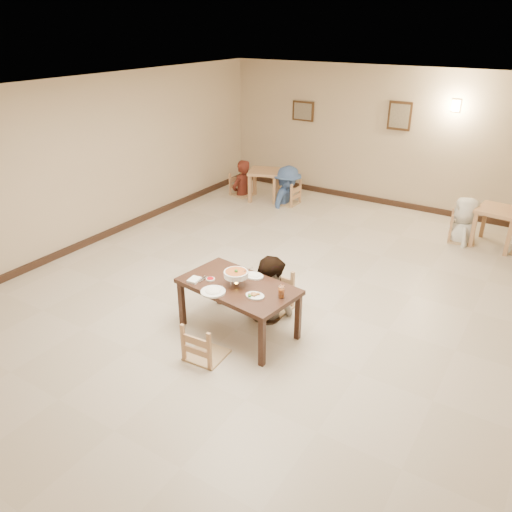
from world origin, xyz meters
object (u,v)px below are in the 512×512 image
Objects in this scene: drink_glass at (281,292)px; bg_chair_rl at (466,215)px; chair_far at (271,276)px; bg_diner_a at (242,160)px; chair_near at (205,323)px; bg_table_left at (265,176)px; main_diner at (270,257)px; bg_chair_ll at (242,175)px; bg_table_right at (499,216)px; curry_warmer at (236,274)px; bg_chair_lr at (288,182)px; bg_diner_c at (469,198)px; bg_diner_b at (288,166)px; main_table at (238,290)px.

bg_chair_rl reaches higher than drink_glass.
bg_diner_a reaches higher than chair_far.
chair_near is 6.15m from bg_table_left.
main_diner is 5.08m from bg_table_left.
bg_table_left is 0.91× the size of bg_chair_ll.
bg_chair_ll reaches higher than bg_table_right.
curry_warmer is 0.21× the size of bg_diner_a.
bg_chair_lr reaches higher than bg_table_right.
curry_warmer reaches higher than bg_chair_ll.
bg_diner_c is at bearing 68.82° from curry_warmer.
bg_chair_lr is at bearing 20.79° from bg_diner_b.
chair_far is 1.21× the size of bg_table_left.
bg_diner_a is 1.22m from bg_diner_b.
bg_chair_ll is (-3.21, 4.88, -0.14)m from main_table.
bg_table_left is 0.69m from bg_diner_b.
bg_chair_ll is (-3.28, 4.16, -0.05)m from chair_far.
bg_diner_a is 0.98× the size of bg_diner_b.
main_table is 1.67× the size of chair_near.
bg_diner_c is (3.87, -0.08, -0.01)m from bg_diner_b.
bg_chair_rl is (1.25, 4.83, -0.28)m from drink_glass.
drink_glass is (0.53, -0.61, -0.11)m from main_diner.
drink_glass is 0.09× the size of bg_diner_a.
chair_far is 1.33× the size of bg_table_right.
bg_table_right is (5.03, -0.01, 0.03)m from bg_table_left.
bg_diner_b is at bearing 111.79° from curry_warmer.
bg_diner_a reaches higher than bg_table_right.
bg_chair_rl is at bearing -79.66° from bg_chair_ll.
bg_table_right is (2.36, 4.19, 0.05)m from chair_far.
chair_far is (0.08, 0.72, -0.10)m from main_table.
drink_glass is at bearing -137.69° from chair_near.
bg_chair_ll is at bearing 123.08° from curry_warmer.
chair_near is 5.86m from bg_diner_c.
bg_table_left is at bearing 117.66° from curry_warmer.
bg_chair_ll is at bearing 128.31° from drink_glass.
bg_table_left is 0.53× the size of bg_diner_a.
drink_glass is (0.56, -0.71, 0.25)m from chair_far.
curry_warmer reaches higher than chair_near.
chair_near is 6.41m from bg_diner_a.
chair_far is at bearing -119.40° from bg_table_right.
bg_chair_ll is at bearing 86.41° from bg_diner_b.
chair_far is 1.06× the size of bg_chair_rl.
bg_diner_b reaches higher than bg_table_left.
bg_diner_b is (-1.99, 4.93, 0.24)m from main_table.
curry_warmer is 0.20× the size of bg_diner_b.
main_table is 1.58× the size of bg_chair_rl.
chair_far is 4.69m from bg_chair_lr.
drink_glass is 5.22m from bg_table_right.
main_table is 5.84m from bg_chair_ll.
main_table is at bearing -40.05° from bg_diner_c.
bg_table_left is at bearing 127.61° from chair_far.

